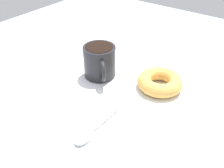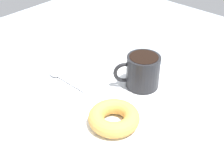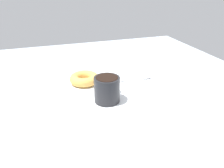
# 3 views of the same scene
# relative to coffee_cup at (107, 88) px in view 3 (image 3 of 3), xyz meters

# --- Properties ---
(ground_plane) EXTENTS (1.20, 1.20, 0.02)m
(ground_plane) POSITION_rel_coffee_cup_xyz_m (-0.08, 0.01, -0.05)
(ground_plane) COLOR #99A8B7
(napkin) EXTENTS (0.37, 0.37, 0.00)m
(napkin) POSITION_rel_coffee_cup_xyz_m (-0.06, 0.04, -0.04)
(napkin) COLOR white
(napkin) RESTS_ON ground_plane
(coffee_cup) EXTENTS (0.09, 0.09, 0.08)m
(coffee_cup) POSITION_rel_coffee_cup_xyz_m (0.00, 0.00, 0.00)
(coffee_cup) COLOR black
(coffee_cup) RESTS_ON napkin
(donut) EXTENTS (0.10, 0.10, 0.03)m
(donut) POSITION_rel_coffee_cup_xyz_m (-0.15, -0.04, -0.02)
(donut) COLOR gold
(donut) RESTS_ON napkin
(spoon) EXTENTS (0.02, 0.12, 0.01)m
(spoon) POSITION_rel_coffee_cup_xyz_m (-0.11, 0.17, -0.04)
(spoon) COLOR silver
(spoon) RESTS_ON napkin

